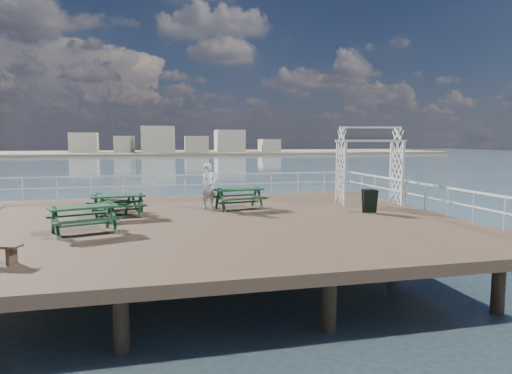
% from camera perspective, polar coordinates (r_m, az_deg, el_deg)
% --- Properties ---
extents(ground, '(18.00, 14.00, 0.30)m').
position_cam_1_polar(ground, '(16.16, -6.77, -4.62)').
color(ground, brown).
rests_on(ground, ground).
extents(sea_backdrop, '(300.00, 300.00, 9.20)m').
position_cam_1_polar(sea_backdrop, '(150.57, -8.20, 4.67)').
color(sea_backdrop, '#3F5B6A').
rests_on(sea_backdrop, ground).
extents(railing, '(17.77, 13.76, 1.10)m').
position_cam_1_polar(railing, '(18.54, -7.99, -0.08)').
color(railing, silver).
rests_on(railing, ground).
extents(picnic_table_a, '(2.03, 1.72, 0.91)m').
position_cam_1_polar(picnic_table_a, '(17.28, -16.81, -1.70)').
color(picnic_table_a, '#13341E').
rests_on(picnic_table_a, ground).
extents(picnic_table_b, '(2.08, 1.94, 0.81)m').
position_cam_1_polar(picnic_table_b, '(18.41, -17.23, -1.45)').
color(picnic_table_b, '#13341E').
rests_on(picnic_table_b, ground).
extents(picnic_table_c, '(2.17, 1.86, 0.94)m').
position_cam_1_polar(picnic_table_c, '(18.47, -2.16, -0.89)').
color(picnic_table_c, '#13341E').
rests_on(picnic_table_c, ground).
extents(picnic_table_d, '(2.32, 2.08, 0.94)m').
position_cam_1_polar(picnic_table_d, '(14.62, -20.74, -3.12)').
color(picnic_table_d, '#13341E').
rests_on(picnic_table_d, ground).
extents(trellis_arbor, '(2.90, 1.86, 3.36)m').
position_cam_1_polar(trellis_arbor, '(20.48, 13.96, 2.12)').
color(trellis_arbor, silver).
rests_on(trellis_arbor, ground).
extents(sandwich_board, '(0.62, 0.51, 0.91)m').
position_cam_1_polar(sandwich_board, '(18.04, 14.00, -1.74)').
color(sandwich_board, black).
rests_on(sandwich_board, ground).
extents(person, '(0.79, 0.66, 1.86)m').
position_cam_1_polar(person, '(18.57, -5.90, 0.13)').
color(person, white).
rests_on(person, ground).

